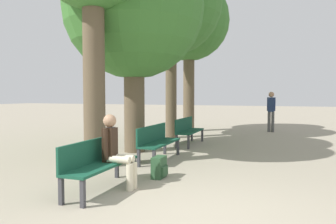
{
  "coord_description": "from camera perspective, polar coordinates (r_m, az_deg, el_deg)",
  "views": [
    {
      "loc": [
        1.05,
        -3.84,
        1.54
      ],
      "look_at": [
        -2.36,
        5.55,
        0.99
      ],
      "focal_mm": 35.0,
      "sensor_mm": 36.0,
      "label": 1
    }
  ],
  "objects": [
    {
      "name": "tree_row_2",
      "position": [
        11.86,
        0.55,
        18.23
      ],
      "size": [
        3.52,
        3.52,
        6.42
      ],
      "color": "brown",
      "rests_on": "ground_plane"
    },
    {
      "name": "tree_row_3",
      "position": [
        13.86,
        3.68,
        15.41
      ],
      "size": [
        3.28,
        3.28,
        6.18
      ],
      "color": "brown",
      "rests_on": "ground_plane"
    },
    {
      "name": "bench_row_0",
      "position": [
        5.4,
        -12.16,
        -8.26
      ],
      "size": [
        0.44,
        1.67,
        0.81
      ],
      "color": "#144733",
      "rests_on": "ground_plane"
    },
    {
      "name": "pedestrian_near",
      "position": [
        13.89,
        17.52,
        0.51
      ],
      "size": [
        0.33,
        0.22,
        1.63
      ],
      "color": "#4C4C4C",
      "rests_on": "ground_plane"
    },
    {
      "name": "ground_plane",
      "position": [
        4.27,
        4.56,
        -17.95
      ],
      "size": [
        80.0,
        80.0,
        0.0
      ],
      "primitive_type": "plane",
      "color": "gray"
    },
    {
      "name": "bench_row_1",
      "position": [
        7.62,
        -1.99,
        -4.86
      ],
      "size": [
        0.44,
        1.67,
        0.81
      ],
      "color": "#144733",
      "rests_on": "ground_plane"
    },
    {
      "name": "person_seated",
      "position": [
        5.44,
        -9.07,
        -6.36
      ],
      "size": [
        0.56,
        0.32,
        1.21
      ],
      "color": "beige",
      "rests_on": "ground_plane"
    },
    {
      "name": "tree_row_1",
      "position": [
        9.01,
        -5.98,
        17.32
      ],
      "size": [
        3.68,
        3.68,
        5.63
      ],
      "color": "brown",
      "rests_on": "ground_plane"
    },
    {
      "name": "backpack",
      "position": [
        6.08,
        -1.52,
        -9.62
      ],
      "size": [
        0.23,
        0.35,
        0.39
      ],
      "color": "#284C2D",
      "rests_on": "ground_plane"
    },
    {
      "name": "bench_row_2",
      "position": [
        9.98,
        3.44,
        -2.96
      ],
      "size": [
        0.44,
        1.67,
        0.81
      ],
      "color": "#144733",
      "rests_on": "ground_plane"
    }
  ]
}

